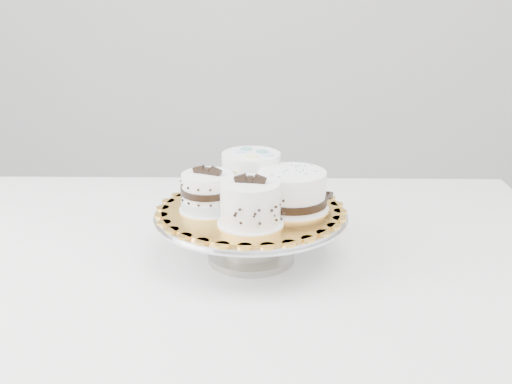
{
  "coord_description": "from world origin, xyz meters",
  "views": [
    {
      "loc": [
        0.2,
        -1.09,
        1.26
      ],
      "look_at": [
        0.14,
        -0.02,
        0.88
      ],
      "focal_mm": 45.0,
      "sensor_mm": 36.0,
      "label": 1
    }
  ],
  "objects_px": {
    "cake_swirl": "(250,204)",
    "cake_dots": "(251,174)",
    "cake_stand": "(251,226)",
    "cake_banded": "(208,193)",
    "table": "(238,281)",
    "cake_ribbon": "(293,192)",
    "cake_board": "(251,210)"
  },
  "relations": [
    {
      "from": "cake_stand",
      "to": "cake_dots",
      "type": "height_order",
      "value": "cake_dots"
    },
    {
      "from": "cake_banded",
      "to": "cake_ribbon",
      "type": "relative_size",
      "value": 0.74
    },
    {
      "from": "cake_stand",
      "to": "cake_ribbon",
      "type": "bearing_deg",
      "value": 4.56
    },
    {
      "from": "cake_board",
      "to": "cake_dots",
      "type": "bearing_deg",
      "value": 93.08
    },
    {
      "from": "cake_dots",
      "to": "cake_ribbon",
      "type": "height_order",
      "value": "cake_dots"
    },
    {
      "from": "table",
      "to": "cake_banded",
      "type": "height_order",
      "value": "cake_banded"
    },
    {
      "from": "cake_stand",
      "to": "cake_banded",
      "type": "relative_size",
      "value": 2.95
    },
    {
      "from": "table",
      "to": "cake_swirl",
      "type": "xyz_separation_m",
      "value": [
        0.03,
        -0.11,
        0.2
      ]
    },
    {
      "from": "cake_board",
      "to": "cake_ribbon",
      "type": "xyz_separation_m",
      "value": [
        0.07,
        0.01,
        0.03
      ]
    },
    {
      "from": "table",
      "to": "cake_banded",
      "type": "xyz_separation_m",
      "value": [
        -0.05,
        -0.05,
        0.2
      ]
    },
    {
      "from": "table",
      "to": "cake_ribbon",
      "type": "relative_size",
      "value": 8.31
    },
    {
      "from": "table",
      "to": "cake_swirl",
      "type": "distance_m",
      "value": 0.23
    },
    {
      "from": "cake_ribbon",
      "to": "cake_stand",
      "type": "bearing_deg",
      "value": -151.2
    },
    {
      "from": "cake_ribbon",
      "to": "table",
      "type": "bearing_deg",
      "value": -175.68
    },
    {
      "from": "cake_banded",
      "to": "cake_stand",
      "type": "bearing_deg",
      "value": 27.49
    },
    {
      "from": "cake_stand",
      "to": "cake_ribbon",
      "type": "distance_m",
      "value": 0.1
    },
    {
      "from": "cake_banded",
      "to": "cake_ribbon",
      "type": "bearing_deg",
      "value": 26.51
    },
    {
      "from": "table",
      "to": "cake_board",
      "type": "bearing_deg",
      "value": -58.72
    },
    {
      "from": "cake_board",
      "to": "cake_dots",
      "type": "relative_size",
      "value": 2.31
    },
    {
      "from": "cake_stand",
      "to": "table",
      "type": "bearing_deg",
      "value": 123.37
    },
    {
      "from": "cake_swirl",
      "to": "cake_dots",
      "type": "bearing_deg",
      "value": 100.37
    },
    {
      "from": "table",
      "to": "cake_dots",
      "type": "height_order",
      "value": "cake_dots"
    },
    {
      "from": "cake_swirl",
      "to": "cake_dots",
      "type": "xyz_separation_m",
      "value": [
        -0.01,
        0.15,
        0.01
      ]
    },
    {
      "from": "cake_swirl",
      "to": "cake_dots",
      "type": "height_order",
      "value": "cake_swirl"
    },
    {
      "from": "cake_banded",
      "to": "table",
      "type": "bearing_deg",
      "value": 68.63
    },
    {
      "from": "table",
      "to": "cake_board",
      "type": "height_order",
      "value": "cake_board"
    },
    {
      "from": "cake_banded",
      "to": "cake_board",
      "type": "bearing_deg",
      "value": 27.49
    },
    {
      "from": "cake_stand",
      "to": "cake_swirl",
      "type": "xyz_separation_m",
      "value": [
        0.0,
        -0.07,
        0.07
      ]
    },
    {
      "from": "cake_stand",
      "to": "cake_banded",
      "type": "xyz_separation_m",
      "value": [
        -0.08,
        -0.01,
        0.07
      ]
    },
    {
      "from": "table",
      "to": "cake_dots",
      "type": "xyz_separation_m",
      "value": [
        0.02,
        0.04,
        0.21
      ]
    },
    {
      "from": "table",
      "to": "cake_ribbon",
      "type": "height_order",
      "value": "cake_ribbon"
    },
    {
      "from": "cake_stand",
      "to": "cake_banded",
      "type": "distance_m",
      "value": 0.1
    }
  ]
}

